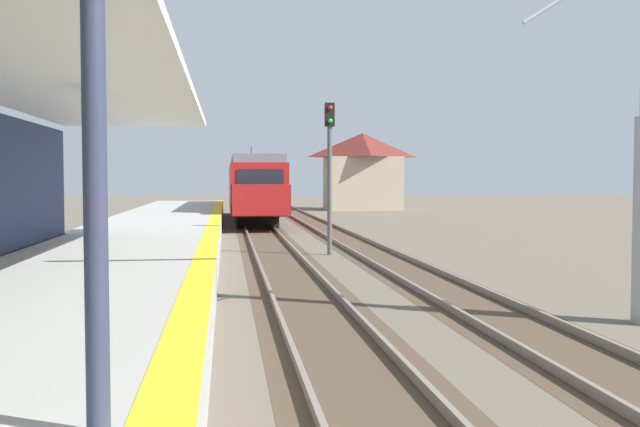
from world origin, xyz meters
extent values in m
cube|color=#A8A8A3|center=(-2.50, 16.00, 0.45)|extent=(5.00, 80.00, 0.90)
cube|color=yellow|center=(-0.25, 16.00, 0.90)|extent=(0.50, 80.00, 0.01)
cube|color=silver|center=(-2.60, 10.25, 4.35)|extent=(4.40, 24.00, 0.16)
cylinder|color=#2D334C|center=(-0.65, 3.65, 2.14)|extent=(0.16, 0.16, 4.27)
cube|color=white|center=(-2.20, 12.25, 3.82)|extent=(0.08, 1.40, 0.36)
cylinder|color=#333333|center=(-2.20, 12.25, 4.14)|extent=(0.03, 0.03, 0.27)
cube|color=#4C3D2D|center=(1.90, 20.00, 0.00)|extent=(2.34, 120.00, 0.01)
cube|color=slate|center=(1.18, 20.00, 0.08)|extent=(0.08, 120.00, 0.15)
cube|color=slate|center=(2.62, 20.00, 0.08)|extent=(0.08, 120.00, 0.15)
cube|color=#4C3D2D|center=(5.30, 20.00, 0.00)|extent=(2.34, 120.00, 0.01)
cube|color=slate|center=(4.58, 20.00, 0.08)|extent=(0.08, 120.00, 0.15)
cube|color=slate|center=(6.02, 20.00, 0.08)|extent=(0.08, 120.00, 0.15)
cube|color=maroon|center=(1.90, 43.87, 2.07)|extent=(2.90, 18.00, 2.70)
cube|color=slate|center=(1.90, 43.87, 3.64)|extent=(2.67, 18.00, 0.44)
cube|color=black|center=(1.90, 34.85, 2.48)|extent=(2.32, 0.06, 1.21)
cube|color=maroon|center=(1.90, 34.07, 1.60)|extent=(2.78, 1.60, 1.49)
cube|color=black|center=(3.36, 43.87, 2.48)|extent=(0.04, 15.84, 0.86)
cylinder|color=#333333|center=(1.90, 47.47, 4.31)|extent=(0.06, 0.06, 0.90)
cube|color=black|center=(1.90, 38.02, 0.36)|extent=(2.17, 2.20, 0.72)
cube|color=black|center=(1.90, 49.72, 0.36)|extent=(2.17, 2.20, 0.72)
cylinder|color=#4C4C4C|center=(3.74, 23.39, 2.20)|extent=(0.16, 0.16, 4.40)
cube|color=black|center=(3.74, 23.39, 4.80)|extent=(0.32, 0.24, 0.80)
sphere|color=red|center=(3.74, 23.25, 5.02)|extent=(0.16, 0.16, 0.16)
sphere|color=green|center=(3.74, 23.25, 4.58)|extent=(0.16, 0.16, 0.16)
cube|color=tan|center=(11.55, 58.87, 2.20)|extent=(6.00, 4.80, 4.40)
pyramid|color=maroon|center=(11.55, 58.87, 5.40)|extent=(6.60, 5.28, 2.00)
camera|label=1|loc=(0.22, -1.37, 2.64)|focal=41.04mm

